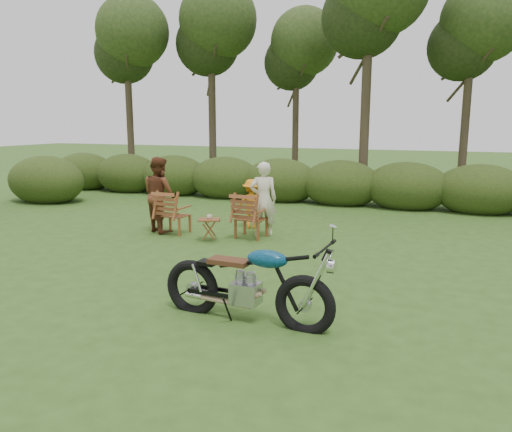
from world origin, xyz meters
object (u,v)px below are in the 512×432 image
at_px(lawn_chair_left, 175,233).
at_px(adult_b, 161,231).
at_px(side_table, 209,230).
at_px(child, 252,228).
at_px(cup, 209,217).
at_px(motorcycle, 246,320).
at_px(lawn_chair_right, 251,237).
at_px(adult_a, 263,236).

xyz_separation_m(lawn_chair_left, adult_b, (-0.41, 0.05, 0.00)).
bearing_deg(adult_b, lawn_chair_left, -157.46).
xyz_separation_m(side_table, child, (0.36, 1.57, -0.24)).
height_order(cup, child, child).
height_order(motorcycle, adult_b, adult_b).
bearing_deg(side_table, lawn_chair_left, 161.18).
distance_m(lawn_chair_right, child, 1.01).
relative_size(lawn_chair_right, cup, 8.87).
bearing_deg(child, adult_b, 16.81).
bearing_deg(lawn_chair_left, adult_a, -163.64).
xyz_separation_m(lawn_chair_right, adult_a, (0.19, 0.25, 0.00)).
relative_size(lawn_chair_left, child, 0.84).
bearing_deg(lawn_chair_right, side_table, 44.10).
distance_m(lawn_chair_right, cup, 1.09).
relative_size(lawn_chair_right, lawn_chair_left, 1.01).
relative_size(cup, adult_b, 0.06).
bearing_deg(child, lawn_chair_right, 96.78).
relative_size(motorcycle, adult_a, 1.35).
bearing_deg(lawn_chair_right, adult_a, -124.51).
bearing_deg(lawn_chair_left, side_table, 163.51).
bearing_deg(motorcycle, child, 113.97).
height_order(side_table, adult_b, adult_b).
relative_size(adult_a, child, 1.41).
bearing_deg(child, cup, 61.97).
relative_size(lawn_chair_right, adult_b, 0.57).
distance_m(motorcycle, adult_a, 4.89).
bearing_deg(motorcycle, adult_a, 110.74).
height_order(lawn_chair_right, lawn_chair_left, lawn_chair_right).
distance_m(motorcycle, side_table, 4.51).
height_order(motorcycle, side_table, motorcycle).
bearing_deg(cup, side_table, -82.82).
xyz_separation_m(lawn_chair_right, side_table, (-0.73, -0.63, 0.24)).
xyz_separation_m(cup, adult_a, (0.93, 0.85, -0.53)).
bearing_deg(motorcycle, cup, 125.46).
xyz_separation_m(side_table, adult_a, (0.93, 0.88, -0.24)).
bearing_deg(motorcycle, lawn_chair_left, 133.10).
xyz_separation_m(lawn_chair_left, cup, (1.09, -0.35, 0.53)).
relative_size(cup, child, 0.10).
bearing_deg(motorcycle, side_table, 125.58).
xyz_separation_m(motorcycle, side_table, (-2.44, 3.78, 0.24)).
distance_m(lawn_chair_left, adult_a, 2.08).
height_order(adult_a, adult_b, adult_b).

